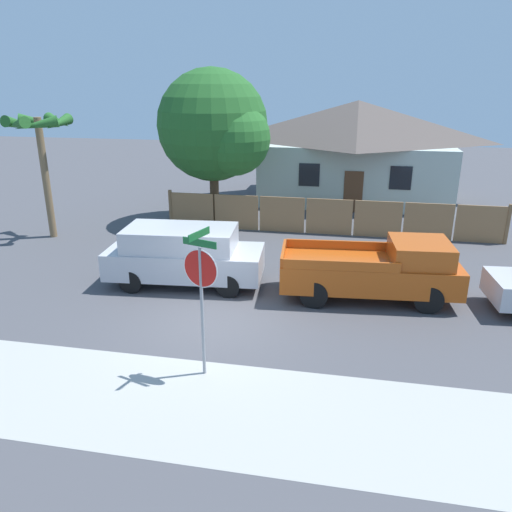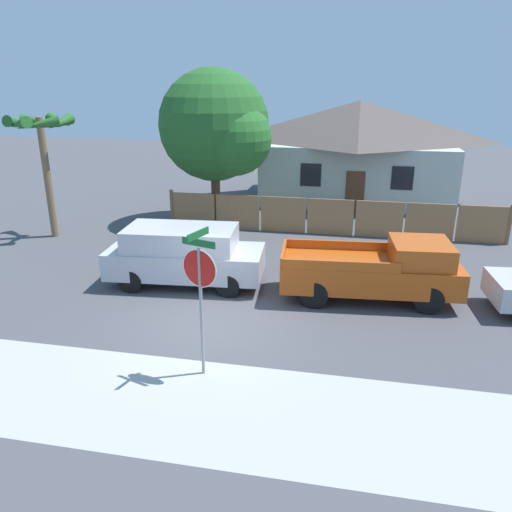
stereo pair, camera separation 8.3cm
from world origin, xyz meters
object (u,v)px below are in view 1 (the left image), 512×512
object	(u,v)px
oak_tree	(217,128)
red_suv	(184,254)
house	(356,149)
orange_pickup	(376,270)
stop_sign	(201,280)
palm_tree	(39,133)

from	to	relation	value
oak_tree	red_suv	size ratio (longest dim) A/B	1.35
red_suv	house	bearing A→B (deg)	64.54
orange_pickup	stop_sign	xyz separation A→B (m)	(-3.78, -4.82, 1.33)
house	red_suv	world-z (taller)	house
red_suv	stop_sign	xyz separation A→B (m)	(2.05, -4.80, 1.22)
house	stop_sign	size ratio (longest dim) A/B	3.14
oak_tree	stop_sign	xyz separation A→B (m)	(2.87, -12.02, -1.93)
palm_tree	red_suv	xyz separation A→B (m)	(6.94, -3.78, -3.16)
house	palm_tree	distance (m)	15.37
house	orange_pickup	distance (m)	13.39
palm_tree	orange_pickup	world-z (taller)	palm_tree
stop_sign	oak_tree	bearing A→B (deg)	120.91
house	oak_tree	xyz separation A→B (m)	(-5.88, -6.05, 1.49)
house	red_suv	size ratio (longest dim) A/B	2.09
red_suv	stop_sign	world-z (taller)	stop_sign
house	red_suv	distance (m)	14.30
orange_pickup	stop_sign	world-z (taller)	stop_sign
palm_tree	orange_pickup	xyz separation A→B (m)	(12.77, -3.76, -3.26)
red_suv	orange_pickup	world-z (taller)	red_suv
palm_tree	stop_sign	bearing A→B (deg)	-43.67
red_suv	palm_tree	bearing A→B (deg)	146.82
house	palm_tree	xyz separation A→B (m)	(-12.00, -9.49, 1.50)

